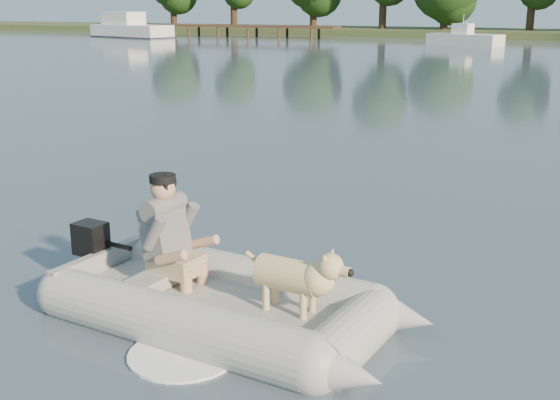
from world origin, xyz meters
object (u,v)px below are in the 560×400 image
at_px(man, 166,228).
at_px(dog, 289,280).
at_px(dock, 242,31).
at_px(motorboat, 465,31).
at_px(dinghy, 224,261).
at_px(cabin_cruiser, 131,25).

height_order(man, dog, man).
bearing_deg(dock, motorboat, -14.74).
relative_size(dinghy, dog, 4.90).
height_order(dinghy, motorboat, motorboat).
distance_m(dock, cabin_cruiser, 9.83).
distance_m(man, cabin_cruiser, 58.43).
distance_m(dinghy, motorboat, 47.12).
xyz_separation_m(man, dog, (1.40, -0.16, -0.27)).
bearing_deg(dinghy, motorboat, 103.57).
relative_size(man, dog, 1.16).
bearing_deg(cabin_cruiser, dog, -38.87).
relative_size(dog, motorboat, 0.18).
distance_m(dock, motorboat, 21.25).
bearing_deg(cabin_cruiser, dinghy, -39.38).
bearing_deg(dinghy, cabin_cruiser, 132.90).
xyz_separation_m(dog, cabin_cruiser, (-35.54, 47.58, 0.56)).
xyz_separation_m(cabin_cruiser, motorboat, (29.19, -0.78, -0.06)).
xyz_separation_m(dock, motorboat, (20.54, -5.40, 0.52)).
bearing_deg(dog, cabin_cruiser, 133.42).
bearing_deg(motorboat, cabin_cruiser, -162.82).
bearing_deg(man, dock, 122.76).
bearing_deg(man, cabin_cruiser, 132.41).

